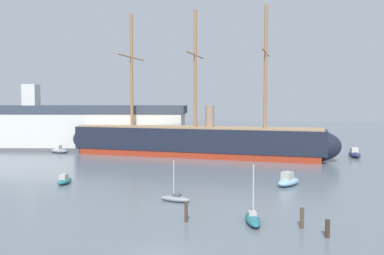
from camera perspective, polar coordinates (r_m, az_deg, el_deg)
tall_ship at (r=79.41m, az=0.46°, el=-1.92°), size 59.90×20.05×29.29m
sailboat_foreground_right at (r=36.95m, az=8.80°, el=-12.94°), size 1.43×4.22×5.44m
sailboat_near_centre at (r=44.07m, az=-2.43°, el=-10.24°), size 3.69×2.19×4.61m
motorboat_mid_left at (r=55.89m, az=-18.04°, el=-7.33°), size 1.71×3.38×1.36m
motorboat_mid_right at (r=53.56m, az=13.80°, el=-7.53°), size 4.28×4.66×1.88m
motorboat_far_left at (r=89.54m, az=-18.76°, el=-3.15°), size 4.37×2.81×1.70m
motorboat_far_right at (r=84.72m, az=22.52°, el=-3.56°), size 1.98×4.60×1.92m
motorboat_distant_centre at (r=91.12m, az=1.73°, el=-2.85°), size 2.54×4.13×1.62m
mooring_piling_nearest at (r=36.40m, az=15.69°, el=-12.55°), size 0.35×0.35×1.82m
mooring_piling_left_pair at (r=34.75m, az=19.08°, el=-13.70°), size 0.38×0.38×1.48m
mooring_piling_right_pair at (r=36.88m, az=-0.86°, el=-12.23°), size 0.31×0.31×1.77m
dockside_warehouse_left at (r=97.99m, az=-17.52°, el=0.07°), size 60.34×16.77×15.18m
seagull_in_flight at (r=48.64m, az=-10.37°, el=13.00°), size 1.09×0.46×0.13m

